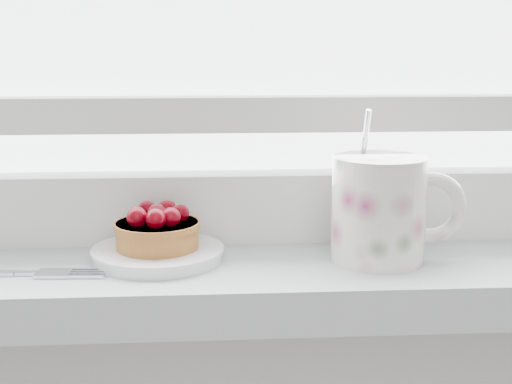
{
  "coord_description": "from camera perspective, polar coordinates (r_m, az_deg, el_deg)",
  "views": [
    {
      "loc": [
        -0.01,
        1.25,
        1.14
      ],
      "look_at": [
        0.03,
        1.88,
        1.01
      ],
      "focal_mm": 50.0,
      "sensor_mm": 36.0,
      "label": 1
    }
  ],
  "objects": [
    {
      "name": "saucer",
      "position": [
        0.68,
        -7.85,
        -4.93
      ],
      "size": [
        0.12,
        0.12,
        0.01
      ],
      "primitive_type": "cylinder",
      "color": "white",
      "rests_on": "windowsill"
    },
    {
      "name": "raspberry_tart",
      "position": [
        0.67,
        -7.91,
        -2.97
      ],
      "size": [
        0.08,
        0.08,
        0.04
      ],
      "color": "brown",
      "rests_on": "saucer"
    },
    {
      "name": "floral_mug",
      "position": [
        0.67,
        10.07,
        -1.17
      ],
      "size": [
        0.13,
        0.1,
        0.14
      ],
      "color": "silver",
      "rests_on": "windowsill"
    }
  ]
}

